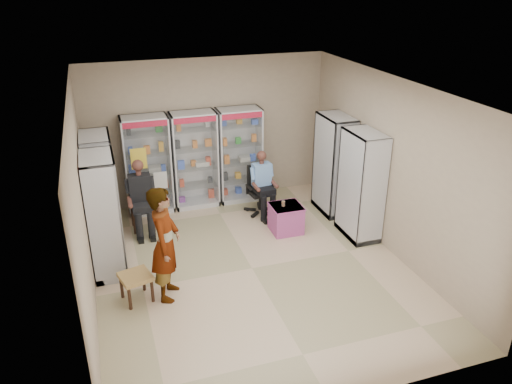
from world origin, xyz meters
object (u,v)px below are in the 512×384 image
object	(u,v)px
cabinet_back_right	(239,155)
woven_stool_b	(137,287)
wooden_chair	(142,206)
pink_trunk	(286,218)
cabinet_right_near	(361,186)
woven_stool_a	(289,216)
standing_man	(165,244)
cabinet_left_far	(101,189)
office_chair	(260,190)
cabinet_right_far	(334,165)
cabinet_back_left	(148,165)
seated_shopkeeper	(261,185)
cabinet_left_near	(104,216)
cabinet_back_mid	(195,160)

from	to	relation	value
cabinet_back_right	woven_stool_b	size ratio (longest dim) A/B	4.59
wooden_chair	pink_trunk	xyz separation A→B (m)	(2.56, -0.96, -0.20)
cabinet_right_near	woven_stool_a	xyz separation A→B (m)	(-1.07, 0.75, -0.81)
pink_trunk	standing_man	size ratio (longest dim) A/B	0.31
cabinet_left_far	office_chair	xyz separation A→B (m)	(3.04, 0.16, -0.50)
woven_stool_a	cabinet_right_far	bearing A→B (deg)	18.05
standing_man	pink_trunk	bearing A→B (deg)	-41.37
cabinet_back_left	seated_shopkeeper	size ratio (longest dim) A/B	1.59
cabinet_left_near	woven_stool_b	xyz separation A→B (m)	(0.33, -0.97, -0.78)
office_chair	seated_shopkeeper	bearing A→B (deg)	-95.88
pink_trunk	woven_stool_b	xyz separation A→B (m)	(-2.91, -1.32, -0.05)
cabinet_left_near	pink_trunk	xyz separation A→B (m)	(3.24, 0.34, -0.73)
cabinet_back_left	office_chair	distance (m)	2.30
office_chair	cabinet_right_far	bearing A→B (deg)	-20.16
cabinet_right_near	cabinet_left_near	bearing A→B (deg)	87.43
cabinet_left_far	woven_stool_b	size ratio (longest dim) A/B	4.59
cabinet_back_mid	standing_man	world-z (taller)	cabinet_back_mid
woven_stool_a	woven_stool_b	size ratio (longest dim) A/B	0.86
standing_man	cabinet_right_near	bearing A→B (deg)	-57.90
woven_stool_a	standing_man	size ratio (longest dim) A/B	0.21
cabinet_right_far	office_chair	distance (m)	1.55
wooden_chair	pink_trunk	distance (m)	2.74
cabinet_back_right	wooden_chair	size ratio (longest dim) A/B	2.13
office_chair	cabinet_back_right	bearing A→B (deg)	99.17
cabinet_right_near	cabinet_right_far	bearing A→B (deg)	0.00
wooden_chair	office_chair	xyz separation A→B (m)	(2.36, -0.04, 0.03)
office_chair	pink_trunk	xyz separation A→B (m)	(0.20, -0.92, -0.23)
woven_stool_b	standing_man	size ratio (longest dim) A/B	0.24
cabinet_left_near	wooden_chair	bearing A→B (deg)	152.39
office_chair	cabinet_back_left	bearing A→B (deg)	154.10
cabinet_right_far	pink_trunk	distance (m)	1.53
cabinet_back_left	woven_stool_b	xyz separation A→B (m)	(-0.60, -3.00, -0.78)
standing_man	woven_stool_b	bearing A→B (deg)	105.43
cabinet_back_right	cabinet_right_far	world-z (taller)	same
standing_man	cabinet_back_right	bearing A→B (deg)	-14.08
cabinet_back_mid	office_chair	xyz separation A→B (m)	(1.16, -0.77, -0.50)
cabinet_back_mid	woven_stool_b	bearing A→B (deg)	-117.29
cabinet_back_left	cabinet_back_mid	size ratio (longest dim) A/B	1.00
wooden_chair	pink_trunk	size ratio (longest dim) A/B	1.70
cabinet_right_far	cabinet_left_far	distance (m)	4.46
cabinet_left_far	seated_shopkeeper	xyz separation A→B (m)	(3.04, 0.11, -0.37)
cabinet_right_far	pink_trunk	world-z (taller)	cabinet_right_far
cabinet_back_mid	seated_shopkeeper	world-z (taller)	cabinet_back_mid
cabinet_back_right	wooden_chair	world-z (taller)	cabinet_back_right
cabinet_right_far	wooden_chair	world-z (taller)	cabinet_right_far
cabinet_right_near	woven_stool_b	bearing A→B (deg)	100.63
cabinet_left_far	woven_stool_b	xyz separation A→B (m)	(0.33, -2.07, -0.78)
cabinet_back_mid	seated_shopkeeper	bearing A→B (deg)	-35.26
cabinet_right_far	woven_stool_a	distance (m)	1.39
office_chair	pink_trunk	world-z (taller)	office_chair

